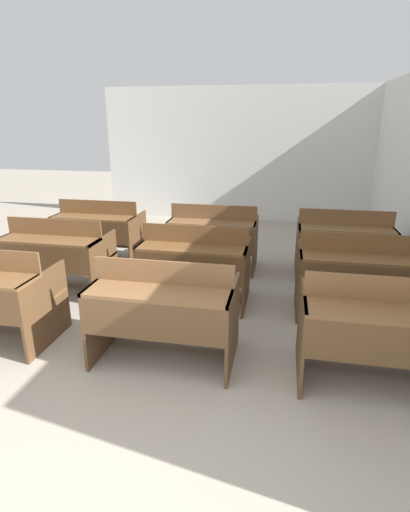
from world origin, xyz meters
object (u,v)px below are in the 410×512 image
object	(u,v)px
bench_third_left	(99,229)
bench_third_right	(344,242)
bench_third_center	(213,235)
wastepaper_bin	(381,255)
bench_second_center	(194,263)
bench_second_left	(56,254)
bench_front_right	(381,330)
bench_second_right	(356,274)
bench_front_center	(164,309)

from	to	relation	value
bench_third_left	bench_third_right	distance (m)	3.60
bench_third_center	wastepaper_bin	distance (m)	2.58
bench_third_left	wastepaper_bin	world-z (taller)	bench_third_left
bench_second_center	bench_third_center	size ratio (longest dim) A/B	1.00
bench_second_left	bench_third_right	world-z (taller)	same
wastepaper_bin	bench_second_center	bearing A→B (deg)	-143.50
bench_third_left	bench_front_right	bearing A→B (deg)	-34.55
bench_second_right	bench_third_center	size ratio (longest dim) A/B	1.00
wastepaper_bin	bench_third_center	bearing A→B (deg)	-165.65
bench_front_right	bench_second_right	distance (m)	1.26
bench_front_center	bench_third_left	bearing A→B (deg)	125.92
bench_second_right	bench_third_left	size ratio (longest dim) A/B	1.00
bench_second_left	bench_third_center	world-z (taller)	same
bench_second_center	wastepaper_bin	xyz separation A→B (m)	(2.49, 1.84, -0.36)
bench_front_center	bench_third_left	size ratio (longest dim) A/B	1.00
bench_second_left	bench_second_right	xyz separation A→B (m)	(3.58, 0.01, 0.00)
bench_front_center	bench_third_left	distance (m)	3.02
bench_third_left	bench_third_center	xyz separation A→B (m)	(1.78, 0.01, 0.00)
bench_second_left	bench_third_right	xyz separation A→B (m)	(3.60, 1.23, 0.00)
bench_second_right	bench_third_left	xyz separation A→B (m)	(-3.58, 1.20, 0.00)
bench_second_center	bench_third_right	distance (m)	2.19
bench_second_left	bench_second_right	distance (m)	3.58
bench_second_center	bench_second_right	distance (m)	1.81
bench_front_center	bench_second_left	size ratio (longest dim) A/B	1.00
bench_second_right	wastepaper_bin	distance (m)	2.00
bench_third_center	wastepaper_bin	world-z (taller)	bench_third_center
bench_second_left	bench_second_right	size ratio (longest dim) A/B	1.00
bench_second_right	wastepaper_bin	size ratio (longest dim) A/B	4.35
bench_front_center	bench_third_center	bearing A→B (deg)	89.74
bench_front_right	wastepaper_bin	xyz separation A→B (m)	(0.69, 3.10, -0.36)
bench_front_center	wastepaper_bin	xyz separation A→B (m)	(2.49, 3.09, -0.36)
bench_second_left	bench_front_right	bearing A→B (deg)	-19.27
bench_third_right	bench_second_right	bearing A→B (deg)	-90.93
bench_second_right	bench_third_center	distance (m)	2.17
bench_front_center	bench_second_center	distance (m)	1.25
bench_second_center	bench_second_right	world-z (taller)	same
bench_second_right	bench_third_left	distance (m)	3.78
bench_front_center	bench_second_left	distance (m)	2.15
bench_second_left	bench_third_left	bearing A→B (deg)	90.25
bench_second_right	bench_third_center	bearing A→B (deg)	146.03
bench_second_center	bench_third_right	size ratio (longest dim) A/B	1.00
bench_second_left	bench_third_right	bearing A→B (deg)	18.83
bench_third_center	wastepaper_bin	size ratio (longest dim) A/B	4.35
bench_third_left	bench_third_right	xyz separation A→B (m)	(3.60, 0.01, 0.00)
bench_third_left	bench_third_right	bearing A→B (deg)	0.18
bench_second_center	bench_second_left	bearing A→B (deg)	-179.57
bench_second_center	bench_third_left	distance (m)	2.14
bench_second_center	bench_third_left	bearing A→B (deg)	145.87
bench_front_right	bench_third_center	size ratio (longest dim) A/B	1.00
bench_third_left	bench_second_center	bearing A→B (deg)	-34.13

